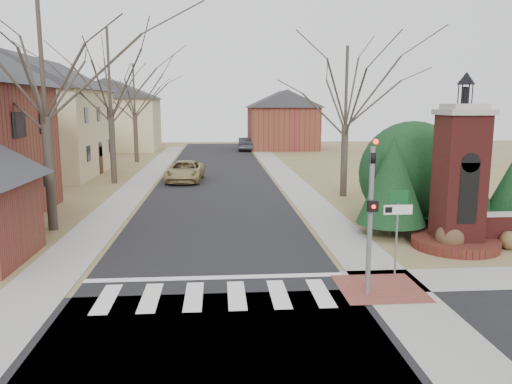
{
  "coord_description": "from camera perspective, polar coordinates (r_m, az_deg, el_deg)",
  "views": [
    {
      "loc": [
        0.12,
        -12.55,
        5.31
      ],
      "look_at": [
        1.55,
        6.0,
        2.05
      ],
      "focal_mm": 35.0,
      "sensor_mm": 36.0,
      "label": 1
    }
  ],
  "objects": [
    {
      "name": "ground",
      "position": [
        13.63,
        -4.69,
        -13.03
      ],
      "size": [
        120.0,
        120.0,
        0.0
      ],
      "primitive_type": "plane",
      "color": "olive",
      "rests_on": "ground"
    },
    {
      "name": "main_street",
      "position": [
        34.96,
        -4.56,
        1.17
      ],
      "size": [
        8.0,
        70.0,
        0.01
      ],
      "primitive_type": "cube",
      "color": "black",
      "rests_on": "ground"
    },
    {
      "name": "cross_street",
      "position": [
        10.92,
        -4.75,
        -19.15
      ],
      "size": [
        120.0,
        8.0,
        0.01
      ],
      "primitive_type": "cube",
      "color": "black",
      "rests_on": "ground"
    },
    {
      "name": "crosswalk_zone",
      "position": [
        14.36,
        -4.68,
        -11.76
      ],
      "size": [
        8.0,
        2.2,
        0.02
      ],
      "primitive_type": "cube",
      "color": "silver",
      "rests_on": "ground"
    },
    {
      "name": "stop_bar",
      "position": [
        15.77,
        -4.66,
        -9.75
      ],
      "size": [
        8.0,
        0.35,
        0.02
      ],
      "primitive_type": "cube",
      "color": "silver",
      "rests_on": "ground"
    },
    {
      "name": "sidewalk_right_main",
      "position": [
        35.32,
        3.91,
        1.28
      ],
      "size": [
        2.0,
        60.0,
        0.02
      ],
      "primitive_type": "cube",
      "color": "gray",
      "rests_on": "ground"
    },
    {
      "name": "sidewalk_left",
      "position": [
        35.36,
        -13.02,
        1.05
      ],
      "size": [
        2.0,
        60.0,
        0.02
      ],
      "primitive_type": "cube",
      "color": "gray",
      "rests_on": "ground"
    },
    {
      "name": "curb_apron",
      "position": [
        15.28,
        13.96,
        -10.66
      ],
      "size": [
        2.4,
        2.4,
        0.02
      ],
      "primitive_type": "cube",
      "color": "brown",
      "rests_on": "ground"
    },
    {
      "name": "traffic_signal_pole",
      "position": [
        14.04,
        13.01,
        -1.51
      ],
      "size": [
        0.28,
        0.41,
        4.5
      ],
      "color": "slate",
      "rests_on": "ground"
    },
    {
      "name": "sign_post",
      "position": [
        15.89,
        15.86,
        -2.66
      ],
      "size": [
        0.9,
        0.07,
        2.75
      ],
      "color": "slate",
      "rests_on": "ground"
    },
    {
      "name": "brick_gate_monument",
      "position": [
        19.91,
        22.14,
        0.11
      ],
      "size": [
        3.2,
        3.2,
        6.47
      ],
      "color": "#5C1E1B",
      "rests_on": "ground"
    },
    {
      "name": "house_stucco_left",
      "position": [
        41.83,
        -23.67,
        8.13
      ],
      "size": [
        9.8,
        12.8,
        9.28
      ],
      "color": "#D3BB8D",
      "rests_on": "ground"
    },
    {
      "name": "house_distant_left",
      "position": [
        61.76,
        -15.92,
        8.57
      ],
      "size": [
        10.8,
        8.8,
        8.53
      ],
      "color": "#D3BB8D",
      "rests_on": "ground"
    },
    {
      "name": "house_distant_right",
      "position": [
        61.08,
        3.02,
        8.36
      ],
      "size": [
        8.8,
        8.8,
        7.3
      ],
      "color": "maroon",
      "rests_on": "ground"
    },
    {
      "name": "evergreen_near",
      "position": [
        21.01,
        15.33,
        1.34
      ],
      "size": [
        2.8,
        2.8,
        4.1
      ],
      "color": "#473D33",
      "rests_on": "ground"
    },
    {
      "name": "evergreen_mid",
      "position": [
        23.36,
        22.03,
        2.54
      ],
      "size": [
        3.4,
        3.4,
        4.7
      ],
      "color": "#473D33",
      "rests_on": "ground"
    },
    {
      "name": "evergreen_mass",
      "position": [
        23.95,
        17.4,
        2.5
      ],
      "size": [
        4.8,
        4.8,
        4.8
      ],
      "primitive_type": "sphere",
      "color": "black",
      "rests_on": "ground"
    },
    {
      "name": "bare_tree_0",
      "position": [
        22.82,
        -23.42,
        15.14
      ],
      "size": [
        8.05,
        8.05,
        11.15
      ],
      "color": "#473D33",
      "rests_on": "ground"
    },
    {
      "name": "bare_tree_1",
      "position": [
        35.38,
        -16.51,
        13.94
      ],
      "size": [
        8.4,
        8.4,
        11.64
      ],
      "color": "#473D33",
      "rests_on": "ground"
    },
    {
      "name": "bare_tree_2",
      "position": [
        48.19,
        -13.8,
        11.69
      ],
      "size": [
        7.35,
        7.35,
        10.19
      ],
      "color": "#473D33",
      "rests_on": "ground"
    },
    {
      "name": "bare_tree_3",
      "position": [
        29.52,
        10.31,
        12.45
      ],
      "size": [
        7.0,
        7.0,
        9.7
      ],
      "color": "#473D33",
      "rests_on": "ground"
    },
    {
      "name": "pickup_truck",
      "position": [
        35.39,
        -8.1,
        2.37
      ],
      "size": [
        2.72,
        5.3,
        1.43
      ],
      "primitive_type": "imported",
      "rotation": [
        0.0,
        0.0,
        -0.07
      ],
      "color": "#9C8855",
      "rests_on": "ground"
    },
    {
      "name": "distant_car",
      "position": [
        58.92,
        -1.22,
        5.51
      ],
      "size": [
        1.79,
        4.72,
        1.54
      ],
      "primitive_type": "imported",
      "rotation": [
        0.0,
        0.0,
        3.11
      ],
      "color": "#2F3136",
      "rests_on": "ground"
    },
    {
      "name": "dry_shrub_left",
      "position": [
        19.72,
        21.29,
        -4.83
      ],
      "size": [
        1.03,
        1.03,
        1.03
      ],
      "primitive_type": "sphere",
      "color": "#513A25",
      "rests_on": "ground"
    },
    {
      "name": "dry_shrub_right",
      "position": [
        20.85,
        26.95,
        -4.94
      ],
      "size": [
        0.69,
        0.69,
        0.69
      ],
      "primitive_type": "sphere",
      "color": "brown",
      "rests_on": "ground"
    }
  ]
}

